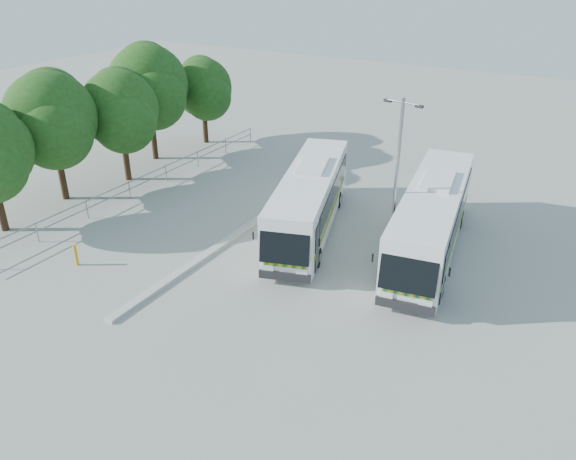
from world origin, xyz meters
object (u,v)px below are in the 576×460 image
Objects in this scene: tree_far_d at (149,85)px; bollard at (76,255)px; tree_far_b at (52,118)px; coach_main at (309,199)px; coach_adjacent at (431,218)px; lamppost at (397,174)px; tree_far_e at (203,88)px; tree_far_c at (120,110)px.

tree_far_d reaches higher than bollard.
tree_far_b reaches higher than coach_main.
tree_far_d reaches higher than coach_main.
coach_adjacent is 1.59× the size of lamppost.
tree_far_e is 5.88× the size of bollard.
coach_main is (13.75, -4.25, -3.17)m from tree_far_d.
tree_far_d reaches higher than tree_far_b.
tree_far_d is (-0.30, 7.60, 0.25)m from tree_far_b.
tree_far_b is at bearing -91.83° from tree_far_e.
tree_far_d is at bearing 107.83° from tree_far_c.
bollard is (-7.12, -8.14, -1.14)m from coach_main.
coach_adjacent is at bearing 53.65° from lamppost.
tree_far_c is at bearing -86.46° from tree_far_e.
lamppost is at bearing 33.66° from bollard.
tree_far_e is at bearing 148.33° from coach_adjacent.
tree_far_d is at bearing 145.13° from coach_main.
tree_far_d reaches higher than tree_far_c.
tree_far_b is 12.13m from tree_far_e.
coach_adjacent is at bearing -10.00° from coach_main.
tree_far_c is at bearing 122.05° from bollard.
tree_far_b is 8.92m from bollard.
bollard is at bearing -57.95° from tree_far_c.
tree_far_c is 1.10× the size of tree_far_e.
bollard is at bearing -153.99° from coach_adjacent.
lamppost reaches higher than tree_far_c.
tree_far_c is 12.84m from coach_main.
tree_far_b reaches higher than coach_adjacent.
bollard is (6.33, -4.79, -4.06)m from tree_far_b.
tree_far_d is 14.70m from bollard.
tree_far_e is at bearing 109.40° from bollard.
coach_adjacent reaches higher than bollard.
coach_main is 4.98m from lamppost.
lamppost is at bearing -27.86° from tree_far_e.
tree_far_b is at bearing 142.91° from bollard.
tree_far_b is 14.17m from coach_main.
coach_main is 10.88m from bollard.
coach_main is at bearing -33.80° from tree_far_e.
coach_adjacent is (19.20, 4.13, -2.87)m from tree_far_b.
bollard is at bearing -148.88° from coach_main.
lamppost reaches higher than bollard.
lamppost reaches higher than coach_main.
tree_far_e is 19.74m from lamppost.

